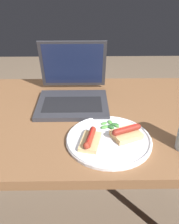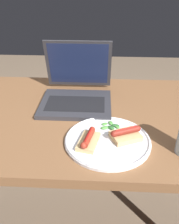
# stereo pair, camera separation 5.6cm
# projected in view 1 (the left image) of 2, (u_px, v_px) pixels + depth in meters

# --- Properties ---
(ground_plane) EXTENTS (6.00, 6.00, 0.00)m
(ground_plane) POSITION_uv_depth(u_px,v_px,m) (87.00, 223.00, 1.39)
(ground_plane) COLOR #75604C
(desk) EXTENTS (1.38, 0.75, 0.71)m
(desk) POSITION_uv_depth(u_px,v_px,m) (87.00, 126.00, 1.07)
(desk) COLOR brown
(desk) RESTS_ON ground_plane
(laptop) EXTENTS (0.31, 0.32, 0.25)m
(laptop) POSITION_uv_depth(u_px,v_px,m) (73.00, 92.00, 1.11)
(laptop) COLOR #2D2D33
(laptop) RESTS_ON desk
(plate) EXTENTS (0.30, 0.30, 0.02)m
(plate) POSITION_uv_depth(u_px,v_px,m) (110.00, 140.00, 0.87)
(plate) COLOR silver
(plate) RESTS_ON desk
(sausage_toast_left) EXTENTS (0.12, 0.11, 0.04)m
(sausage_toast_left) POSITION_uv_depth(u_px,v_px,m) (127.00, 133.00, 0.87)
(sausage_toast_left) COLOR tan
(sausage_toast_left) RESTS_ON plate
(sausage_toast_middle) EXTENTS (0.08, 0.12, 0.04)m
(sausage_toast_middle) POSITION_uv_depth(u_px,v_px,m) (91.00, 140.00, 0.84)
(sausage_toast_middle) COLOR tan
(sausage_toast_middle) RESTS_ON plate
(salad_pile) EXTENTS (0.08, 0.07, 0.01)m
(salad_pile) POSITION_uv_depth(u_px,v_px,m) (111.00, 125.00, 0.93)
(salad_pile) COLOR #4C8E3D
(salad_pile) RESTS_ON plate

